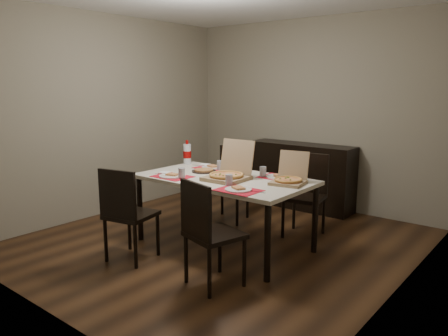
{
  "coord_description": "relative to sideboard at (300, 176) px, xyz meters",
  "views": [
    {
      "loc": [
        2.92,
        -3.53,
        1.71
      ],
      "look_at": [
        0.12,
        -0.07,
        0.85
      ],
      "focal_mm": 35.0,
      "sensor_mm": 36.0,
      "label": 1
    }
  ],
  "objects": [
    {
      "name": "ground",
      "position": [
        0.0,
        -1.78,
        -0.46
      ],
      "size": [
        3.8,
        4.0,
        0.02
      ],
      "primitive_type": "cube",
      "color": "#412714",
      "rests_on": "ground"
    },
    {
      "name": "room_walls",
      "position": [
        0.0,
        -1.35,
        1.28
      ],
      "size": [
        3.84,
        4.02,
        2.62
      ],
      "color": "gray",
      "rests_on": "ground"
    },
    {
      "name": "sideboard",
      "position": [
        0.0,
        0.0,
        0.0
      ],
      "size": [
        1.5,
        0.4,
        0.9
      ],
      "primitive_type": "cube",
      "color": "black",
      "rests_on": "ground"
    },
    {
      "name": "dining_table",
      "position": [
        0.12,
        -1.85,
        0.23
      ],
      "size": [
        1.8,
        1.0,
        0.75
      ],
      "color": "beige",
      "rests_on": "ground"
    },
    {
      "name": "chair_near_left",
      "position": [
        -0.35,
        -2.76,
        0.06
      ],
      "size": [
        0.5,
        0.5,
        0.93
      ],
      "color": "black",
      "rests_on": "ground"
    },
    {
      "name": "chair_near_right",
      "position": [
        0.62,
        -2.69,
        0.06
      ],
      "size": [
        0.51,
        0.51,
        0.93
      ],
      "color": "black",
      "rests_on": "ground"
    },
    {
      "name": "chair_far_left",
      "position": [
        -0.42,
        -1.03,
        0.06
      ],
      "size": [
        0.52,
        0.52,
        0.93
      ],
      "color": "black",
      "rests_on": "ground"
    },
    {
      "name": "chair_far_right",
      "position": [
        0.61,
        -0.96,
        0.06
      ],
      "size": [
        0.49,
        0.49,
        0.93
      ],
      "color": "black",
      "rests_on": "ground"
    },
    {
      "name": "setting_near_left",
      "position": [
        -0.31,
        -2.16,
        0.32
      ],
      "size": [
        0.45,
        0.3,
        0.11
      ],
      "color": "red",
      "rests_on": "dining_table"
    },
    {
      "name": "setting_near_right",
      "position": [
        0.53,
        -2.18,
        0.32
      ],
      "size": [
        0.47,
        0.3,
        0.11
      ],
      "color": "red",
      "rests_on": "dining_table"
    },
    {
      "name": "setting_far_left",
      "position": [
        -0.29,
        -1.54,
        0.32
      ],
      "size": [
        0.52,
        0.3,
        0.11
      ],
      "color": "red",
      "rests_on": "dining_table"
    },
    {
      "name": "setting_far_right",
      "position": [
        0.53,
        -1.51,
        0.32
      ],
      "size": [
        0.46,
        0.3,
        0.11
      ],
      "color": "red",
      "rests_on": "dining_table"
    },
    {
      "name": "napkin_loose",
      "position": [
        0.2,
        -1.92,
        0.31
      ],
      "size": [
        0.16,
        0.16,
        0.02
      ],
      "primitive_type": "cube",
      "rotation": [
        0.0,
        0.0,
        0.74
      ],
      "color": "white",
      "rests_on": "dining_table"
    },
    {
      "name": "pizza_box_center",
      "position": [
        0.22,
        -1.9,
        0.36
      ],
      "size": [
        0.41,
        0.45,
        0.39
      ],
      "color": "#8F7352",
      "rests_on": "dining_table"
    },
    {
      "name": "pizza_box_right",
      "position": [
        0.79,
        -1.67,
        0.35
      ],
      "size": [
        0.36,
        0.39,
        0.31
      ],
      "color": "#8F7352",
      "rests_on": "dining_table"
    },
    {
      "name": "faina_plate",
      "position": [
        -0.24,
        -1.76,
        0.31
      ],
      "size": [
        0.27,
        0.27,
        0.03
      ],
      "color": "black",
      "rests_on": "dining_table"
    },
    {
      "name": "dip_bowl",
      "position": [
        0.22,
        -1.63,
        0.31
      ],
      "size": [
        0.13,
        0.13,
        0.03
      ],
      "primitive_type": "imported",
      "rotation": [
        0.0,
        0.0,
        0.11
      ],
      "color": "white",
      "rests_on": "dining_table"
    },
    {
      "name": "soda_bottle",
      "position": [
        -0.73,
        -1.52,
        0.42
      ],
      "size": [
        0.1,
        0.1,
        0.29
      ],
      "color": "silver",
      "rests_on": "dining_table"
    }
  ]
}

